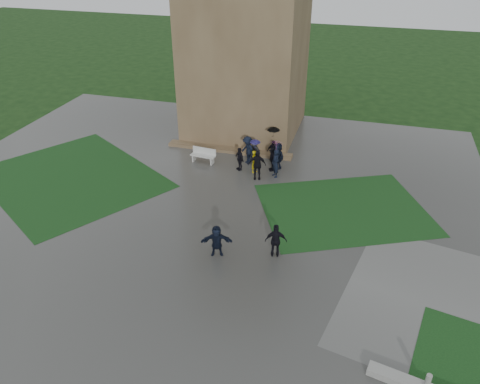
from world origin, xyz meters
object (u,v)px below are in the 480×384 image
(bench, at_px, (203,155))
(pedestrian_near, at_px, (276,241))
(pedestrian_mid, at_px, (217,241))
(tower, at_px, (246,7))

(bench, relative_size, pedestrian_near, 0.98)
(bench, xyz_separation_m, pedestrian_mid, (4.06, -9.39, 0.31))
(tower, relative_size, pedestrian_mid, 11.00)
(bench, bearing_deg, pedestrian_near, -45.62)
(tower, xyz_separation_m, bench, (-1.18, -6.50, -8.47))
(pedestrian_mid, bearing_deg, bench, 96.72)
(tower, distance_m, pedestrian_mid, 18.10)
(pedestrian_mid, relative_size, pedestrian_near, 0.92)
(bench, distance_m, pedestrian_mid, 10.24)
(tower, bearing_deg, pedestrian_near, -69.63)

